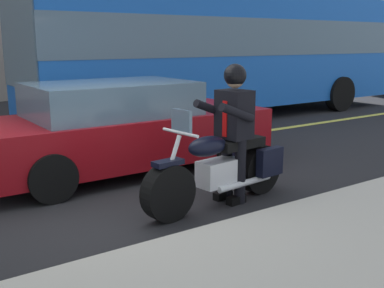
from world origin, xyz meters
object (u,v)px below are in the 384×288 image
Objects in this scene: motorcycle_main at (222,169)px; car_silver at (121,128)px; rider_main at (233,121)px; bus_far at (229,46)px.

motorcycle_main is 0.48× the size of car_silver.
rider_main is 0.16× the size of bus_far.
car_silver reaches higher than motorcycle_main.
bus_far is 6.13m from car_silver.
bus_far reaches higher than car_silver.
car_silver is at bearing -81.29° from motorcycle_main.
car_silver is at bearing -76.27° from rider_main.
rider_main is at bearing -172.96° from motorcycle_main.
motorcycle_main is at bearing 50.30° from bus_far.
bus_far is 2.40× the size of car_silver.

